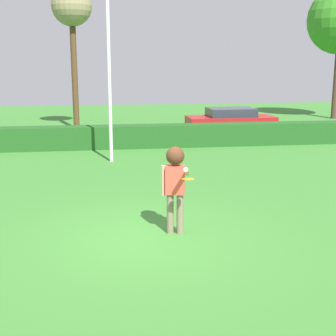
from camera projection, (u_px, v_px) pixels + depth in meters
The scene contains 7 objects.
ground_plane at pixel (149, 239), 9.44m from camera, with size 60.00×60.00×0.00m, color #3A7C2F.
person at pixel (175, 178), 9.49m from camera, with size 0.55×0.82×1.80m.
frisbee at pixel (188, 179), 8.87m from camera, with size 0.24×0.24×0.06m.
lamppost at pixel (109, 63), 15.99m from camera, with size 0.24×0.24×6.14m.
hedge_row at pixel (122, 137), 19.33m from camera, with size 24.35×0.90×0.90m, color #1F521D.
parked_car_red at pixel (231, 120), 22.98m from camera, with size 4.24×1.88×1.25m.
willow_tree at pixel (72, 10), 23.35m from camera, with size 1.99×1.99×7.10m.
Camera 1 is at (-0.90, -8.86, 3.45)m, focal length 50.94 mm.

